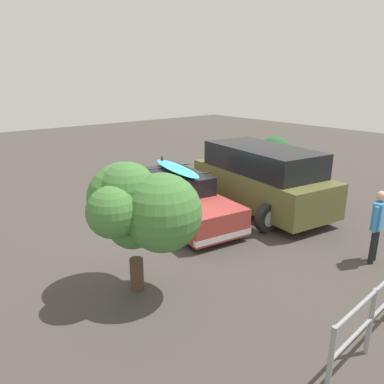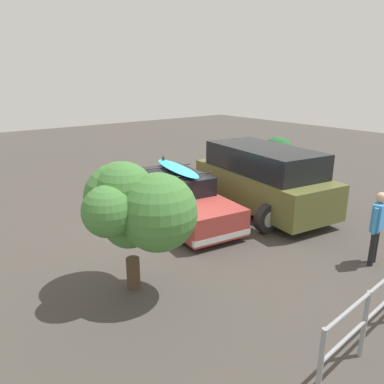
% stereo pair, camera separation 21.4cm
% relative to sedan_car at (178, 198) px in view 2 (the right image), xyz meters
% --- Properties ---
extents(ground_plane, '(44.00, 44.00, 0.02)m').
position_rel_sedan_car_xyz_m(ground_plane, '(0.65, 0.35, -0.64)').
color(ground_plane, '#423D38').
rests_on(ground_plane, ground).
extents(parking_stripe, '(0.12, 3.93, 0.00)m').
position_rel_sedan_car_xyz_m(parking_stripe, '(-1.19, 0.04, -0.62)').
color(parking_stripe, silver).
rests_on(parking_stripe, ground).
extents(sedan_car, '(2.53, 4.59, 1.61)m').
position_rel_sedan_car_xyz_m(sedan_car, '(0.00, 0.00, 0.00)').
color(sedan_car, '#9E3833').
rests_on(sedan_car, ground).
extents(suv_car, '(3.05, 4.86, 1.92)m').
position_rel_sedan_car_xyz_m(suv_car, '(-2.38, 0.96, 0.36)').
color(suv_car, brown).
rests_on(suv_car, ground).
extents(person_bystander, '(0.61, 0.27, 1.61)m').
position_rel_sedan_car_xyz_m(person_bystander, '(-1.71, 4.73, 0.34)').
color(person_bystander, black).
rests_on(person_bystander, ground).
extents(bush_near_left, '(1.93, 2.09, 2.47)m').
position_rel_sedan_car_xyz_m(bush_near_left, '(2.79, 2.52, 1.05)').
color(bush_near_left, '#4C3828').
rests_on(bush_near_left, ground).
extents(bush_near_right, '(1.70, 1.46, 1.97)m').
position_rel_sedan_car_xyz_m(bush_near_right, '(-4.10, 0.18, 0.50)').
color(bush_near_right, '#4C3828').
rests_on(bush_near_right, ground).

